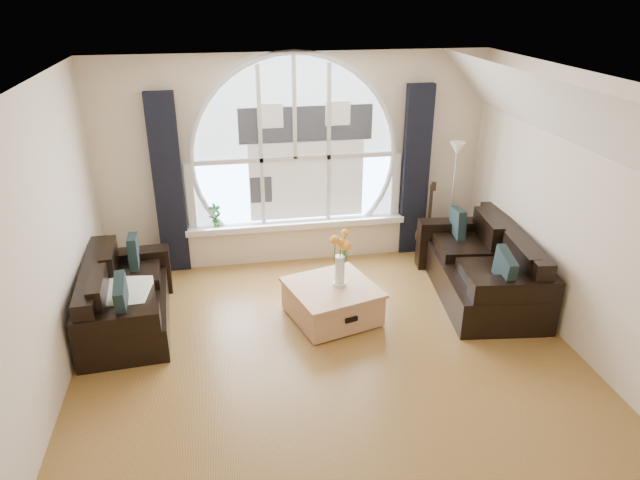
{
  "coord_description": "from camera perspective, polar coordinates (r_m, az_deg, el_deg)",
  "views": [
    {
      "loc": [
        -0.94,
        -4.36,
        3.45
      ],
      "look_at": [
        0.0,
        0.9,
        1.05
      ],
      "focal_mm": 32.24,
      "sensor_mm": 36.0,
      "label": 1
    }
  ],
  "objects": [
    {
      "name": "ceiling",
      "position": [
        4.52,
        2.08,
        14.62
      ],
      "size": [
        5.0,
        5.5,
        0.01
      ],
      "primitive_type": "cube",
      "color": "silver",
      "rests_on": "ground"
    },
    {
      "name": "ground",
      "position": [
        5.64,
        1.66,
        -13.55
      ],
      "size": [
        5.0,
        5.5,
        0.01
      ],
      "primitive_type": "cube",
      "color": "brown",
      "rests_on": "ground"
    },
    {
      "name": "attic_slope",
      "position": [
        5.48,
        25.52,
        10.31
      ],
      "size": [
        0.92,
        5.5,
        0.72
      ],
      "primitive_type": "cube",
      "color": "silver",
      "rests_on": "ground"
    },
    {
      "name": "floor_lamp",
      "position": [
        7.81,
        12.96,
        3.75
      ],
      "size": [
        0.24,
        0.24,
        1.6
      ],
      "primitive_type": "cube",
      "color": "#B2B2B2",
      "rests_on": "ground"
    },
    {
      "name": "coffee_chest",
      "position": [
        6.42,
        1.21,
        -6.01
      ],
      "size": [
        1.11,
        1.11,
        0.44
      ],
      "primitive_type": "cube",
      "rotation": [
        0.0,
        0.0,
        0.28
      ],
      "color": "tan",
      "rests_on": "ground"
    },
    {
      "name": "guitar",
      "position": [
        7.98,
        10.68,
        2.31
      ],
      "size": [
        0.42,
        0.36,
        1.06
      ],
      "primitive_type": "cube",
      "rotation": [
        0.0,
        0.0,
        -0.37
      ],
      "color": "#996126",
      "rests_on": "ground"
    },
    {
      "name": "throw_blanket",
      "position": [
        6.32,
        -19.13,
        -5.12
      ],
      "size": [
        0.61,
        0.61,
        0.1
      ],
      "primitive_type": "cube",
      "rotation": [
        0.0,
        0.0,
        -0.11
      ],
      "color": "silver",
      "rests_on": "sofa_left"
    },
    {
      "name": "vase_flowers",
      "position": [
        6.18,
        1.99,
        -1.29
      ],
      "size": [
        0.24,
        0.24,
        0.7
      ],
      "primitive_type": "cube",
      "color": "white",
      "rests_on": "coffee_chest"
    },
    {
      "name": "sofa_right",
      "position": [
        7.04,
        15.63,
        -2.45
      ],
      "size": [
        1.16,
        1.97,
        0.83
      ],
      "primitive_type": "cube",
      "rotation": [
        0.0,
        0.0,
        -0.12
      ],
      "color": "black",
      "rests_on": "ground"
    },
    {
      "name": "arched_window",
      "position": [
        7.37,
        -2.54,
        9.84
      ],
      "size": [
        2.6,
        0.06,
        2.15
      ],
      "primitive_type": "cube",
      "color": "silver",
      "rests_on": "wall_back"
    },
    {
      "name": "window_frame",
      "position": [
        7.34,
        -2.5,
        9.79
      ],
      "size": [
        2.76,
        0.08,
        2.15
      ],
      "primitive_type": "cube",
      "color": "white",
      "rests_on": "wall_back"
    },
    {
      "name": "wall_right",
      "position": [
        5.94,
        26.19,
        0.88
      ],
      "size": [
        0.01,
        5.5,
        2.7
      ],
      "primitive_type": "cube",
      "color": "beige",
      "rests_on": "ground"
    },
    {
      "name": "neighbor_house",
      "position": [
        7.41,
        -1.34,
        8.94
      ],
      "size": [
        1.7,
        0.02,
        1.5
      ],
      "primitive_type": "cube",
      "color": "silver",
      "rests_on": "wall_back"
    },
    {
      "name": "sofa_left",
      "position": [
        6.55,
        -18.69,
        -4.96
      ],
      "size": [
        0.94,
        1.71,
        0.74
      ],
      "primitive_type": "cube",
      "rotation": [
        0.0,
        0.0,
        0.07
      ],
      "color": "black",
      "rests_on": "ground"
    },
    {
      "name": "curtain_right",
      "position": [
        7.78,
        9.45,
        6.69
      ],
      "size": [
        0.35,
        0.12,
        2.3
      ],
      "primitive_type": "cube",
      "color": "black",
      "rests_on": "ground"
    },
    {
      "name": "wall_left",
      "position": [
        5.08,
        -26.98,
        -3.06
      ],
      "size": [
        0.01,
        5.5,
        2.7
      ],
      "primitive_type": "cube",
      "color": "beige",
      "rests_on": "ground"
    },
    {
      "name": "curtain_left",
      "position": [
        7.38,
        -14.81,
        5.24
      ],
      "size": [
        0.35,
        0.12,
        2.3
      ],
      "primitive_type": "cube",
      "color": "black",
      "rests_on": "ground"
    },
    {
      "name": "potted_plant",
      "position": [
        7.53,
        -10.35,
        2.42
      ],
      "size": [
        0.2,
        0.17,
        0.31
      ],
      "primitive_type": "imported",
      "rotation": [
        0.0,
        0.0,
        0.42
      ],
      "color": "#1E6023",
      "rests_on": "window_sill"
    },
    {
      "name": "window_sill",
      "position": [
        7.66,
        -2.31,
        1.61
      ],
      "size": [
        2.9,
        0.22,
        0.08
      ],
      "primitive_type": "cube",
      "color": "white",
      "rests_on": "wall_back"
    },
    {
      "name": "wall_back",
      "position": [
        7.47,
        -2.53,
        7.86
      ],
      "size": [
        5.0,
        0.01,
        2.7
      ],
      "primitive_type": "cube",
      "color": "beige",
      "rests_on": "ground"
    }
  ]
}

